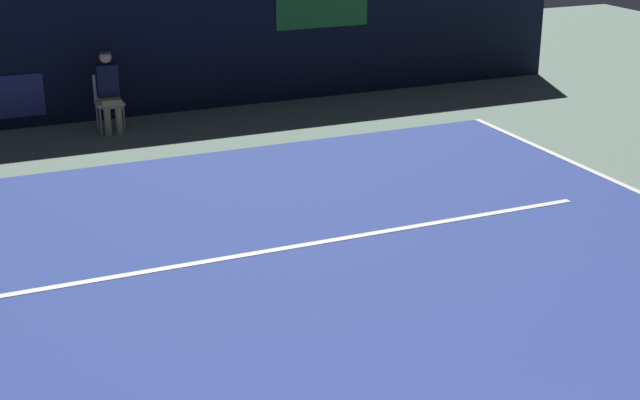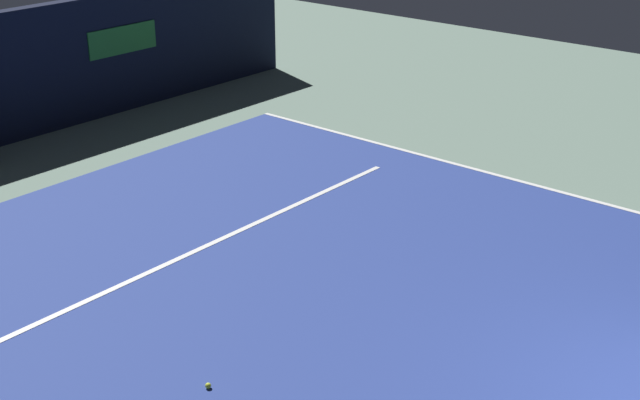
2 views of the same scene
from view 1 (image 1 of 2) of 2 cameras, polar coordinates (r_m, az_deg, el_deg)
name	(u,v)px [view 1 (image 1 of 2)]	position (r m, az deg, el deg)	size (l,w,h in m)	color
ground_plane	(367,329)	(8.97, 2.87, -7.89)	(31.77, 31.77, 0.00)	slate
court_surface	(367,329)	(8.97, 2.87, -7.86)	(10.17, 11.99, 0.01)	navy
line_service	(286,248)	(10.70, -2.08, -2.96)	(7.93, 0.10, 0.01)	white
back_wall	(144,39)	(16.44, -10.74, 9.63)	(16.31, 0.33, 2.60)	black
line_judge_on_chair	(108,90)	(15.56, -12.81, 6.59)	(0.45, 0.54, 1.32)	white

